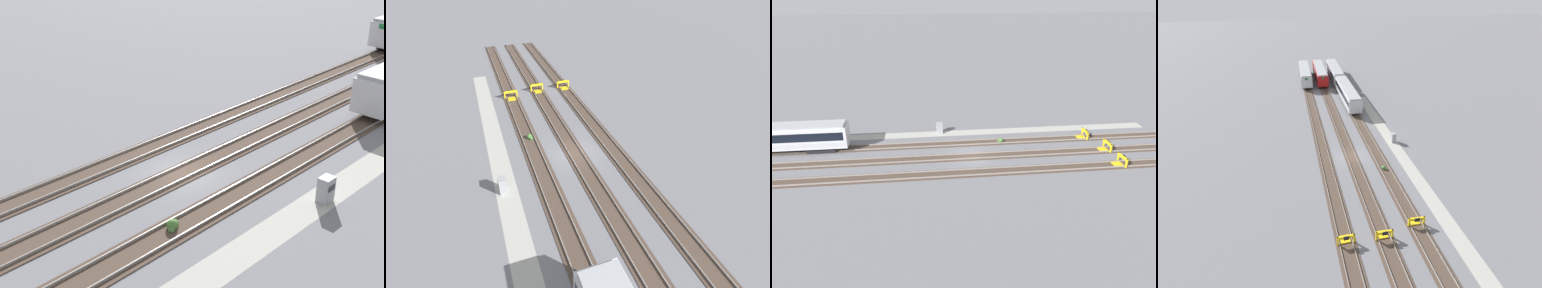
{
  "view_description": "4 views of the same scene",
  "coord_description": "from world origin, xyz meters",
  "views": [
    {
      "loc": [
        -20.71,
        -21.53,
        16.36
      ],
      "look_at": [
        0.9,
        0.0,
        1.8
      ],
      "focal_mm": 50.0,
      "sensor_mm": 36.0,
      "label": 1
    },
    {
      "loc": [
        25.15,
        -8.82,
        19.07
      ],
      "look_at": [
        0.9,
        0.0,
        1.8
      ],
      "focal_mm": 28.0,
      "sensor_mm": 36.0,
      "label": 2
    },
    {
      "loc": [
        5.75,
        41.79,
        20.61
      ],
      "look_at": [
        0.9,
        0.0,
        1.8
      ],
      "focal_mm": 35.0,
      "sensor_mm": 36.0,
      "label": 3
    },
    {
      "loc": [
        -40.35,
        8.39,
        24.8
      ],
      "look_at": [
        0.9,
        0.0,
        1.8
      ],
      "focal_mm": 28.0,
      "sensor_mm": 36.0,
      "label": 4
    }
  ],
  "objects": [
    {
      "name": "ground_plane",
      "position": [
        0.0,
        0.0,
        0.0
      ],
      "size": [
        400.0,
        400.0,
        0.0
      ],
      "primitive_type": "plane",
      "color": "slate"
    },
    {
      "name": "rail_track_middle",
      "position": [
        0.0,
        4.21,
        0.04
      ],
      "size": [
        90.0,
        2.23,
        0.21
      ],
      "color": "#47382D",
      "rests_on": "ground"
    },
    {
      "name": "weed_clump",
      "position": [
        -4.62,
        -4.04,
        0.24
      ],
      "size": [
        0.92,
        0.7,
        0.64
      ],
      "color": "#427033",
      "rests_on": "ground"
    },
    {
      "name": "rail_track_near_inner",
      "position": [
        0.0,
        0.0,
        0.04
      ],
      "size": [
        90.0,
        2.24,
        0.21
      ],
      "color": "#47382D",
      "rests_on": "ground"
    },
    {
      "name": "service_walkway",
      "position": [
        0.0,
        -8.0,
        0.0
      ],
      "size": [
        54.0,
        2.0,
        0.01
      ],
      "primitive_type": "cube",
      "color": "#9E9E93",
      "rests_on": "ground"
    },
    {
      "name": "electrical_cabinet",
      "position": [
        3.49,
        -8.26,
        0.8
      ],
      "size": [
        0.9,
        0.73,
        1.6
      ],
      "color": "gray",
      "rests_on": "ground"
    },
    {
      "name": "rail_track_nearest",
      "position": [
        0.0,
        -4.21,
        0.04
      ],
      "size": [
        90.0,
        2.23,
        0.21
      ],
      "color": "#47382D",
      "rests_on": "ground"
    }
  ]
}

